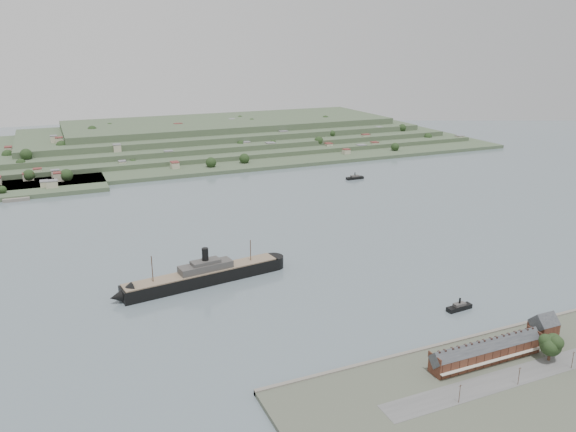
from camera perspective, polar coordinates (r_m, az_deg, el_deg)
name	(u,v)px	position (r m, az deg, el deg)	size (l,w,h in m)	color
ground	(328,242)	(397.55, 4.09, -2.62)	(1400.00, 1400.00, 0.00)	slate
near_shore	(535,381)	(262.95, 23.83, -15.06)	(220.00, 80.00, 2.60)	#4C5142
terrace_row	(486,351)	(264.51, 19.47, -12.85)	(55.60, 9.80, 11.07)	#4B271B
gabled_building	(543,328)	(290.98, 24.51, -10.29)	(10.40, 10.18, 14.09)	#4B271B
far_peninsula	(211,138)	(761.55, -7.80, 7.85)	(760.00, 309.00, 30.00)	#364931
steamship	(199,277)	(331.34, -9.05, -6.12)	(107.29, 26.47, 25.79)	black
tugboat	(459,307)	(312.49, 17.00, -8.83)	(15.23, 5.10, 6.74)	black
ferry_east	(355,178)	(580.40, 6.80, 3.90)	(18.72, 5.34, 7.00)	black
fig_tree	(552,345)	(274.31, 25.25, -11.74)	(11.41, 9.89, 12.74)	#472F21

